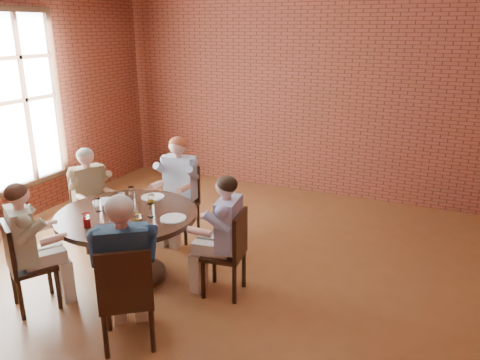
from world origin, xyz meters
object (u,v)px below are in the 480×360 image
at_px(chair_b, 182,198).
at_px(chair_c, 90,208).
at_px(diner_c, 91,199).
at_px(diner_a, 223,236).
at_px(dining_table, 129,232).
at_px(diner_e, 125,271).
at_px(chair_d, 23,263).
at_px(chair_e, 127,294).
at_px(smartphone, 120,236).
at_px(chair_a, 231,250).
at_px(diner_d, 30,247).
at_px(diner_b, 178,189).

bearing_deg(chair_b, chair_c, -144.51).
bearing_deg(diner_c, chair_c, 90.00).
bearing_deg(diner_a, dining_table, -90.00).
height_order(diner_c, diner_e, diner_e).
bearing_deg(diner_a, chair_d, -64.45).
relative_size(chair_e, smartphone, 7.25).
height_order(chair_a, chair_e, chair_e).
relative_size(dining_table, chair_e, 1.54).
distance_m(diner_a, chair_d, 1.88).
relative_size(chair_a, diner_a, 0.71).
xyz_separation_m(chair_b, chair_d, (-0.47, -2.06, -0.01)).
bearing_deg(chair_a, chair_e, -27.97).
relative_size(chair_c, diner_d, 0.70).
xyz_separation_m(diner_c, diner_e, (1.53, -1.33, 0.06)).
xyz_separation_m(chair_d, diner_d, (0.04, 0.06, 0.14)).
bearing_deg(diner_d, chair_e, -155.45).
bearing_deg(chair_e, diner_e, -90.00).
xyz_separation_m(dining_table, chair_b, (-0.06, 1.17, -0.03)).
relative_size(dining_table, chair_a, 1.63).
bearing_deg(chair_c, diner_a, -72.98).
xyz_separation_m(dining_table, chair_d, (-0.53, -0.89, -0.04)).
height_order(dining_table, diner_b, diner_b).
bearing_deg(chair_c, diner_d, -134.47).
height_order(chair_b, diner_e, diner_e).
distance_m(chair_c, chair_e, 2.18).
xyz_separation_m(chair_c, diner_c, (0.06, -0.03, 0.13)).
height_order(chair_a, diner_a, diner_a).
xyz_separation_m(diner_a, chair_c, (-1.98, 0.33, -0.14)).
xyz_separation_m(chair_a, chair_e, (-0.41, -1.11, 0.02)).
height_order(diner_a, diner_d, diner_d).
bearing_deg(diner_c, diner_d, -136.65).
xyz_separation_m(chair_a, diner_e, (-0.46, -1.04, 0.19)).
bearing_deg(diner_a, diner_c, -106.40).
distance_m(chair_a, diner_b, 1.51).
bearing_deg(diner_e, chair_c, -76.69).
bearing_deg(diner_a, diner_d, -65.48).
bearing_deg(diner_c, chair_e, -104.97).
distance_m(dining_table, chair_c, 1.05).
relative_size(chair_a, chair_e, 0.94).
xyz_separation_m(diner_b, diner_d, (-0.44, -1.91, -0.02)).
relative_size(chair_b, chair_d, 1.03).
relative_size(diner_c, diner_e, 0.92).
relative_size(diner_a, diner_c, 1.01).
bearing_deg(chair_d, diner_a, -115.95).
height_order(diner_a, smartphone, diner_a).
xyz_separation_m(diner_d, chair_e, (1.20, -0.13, -0.12)).
relative_size(diner_b, diner_e, 0.97).
distance_m(chair_b, diner_b, 0.17).
xyz_separation_m(chair_e, smartphone, (-0.41, 0.47, 0.24)).
relative_size(dining_table, smartphone, 11.16).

